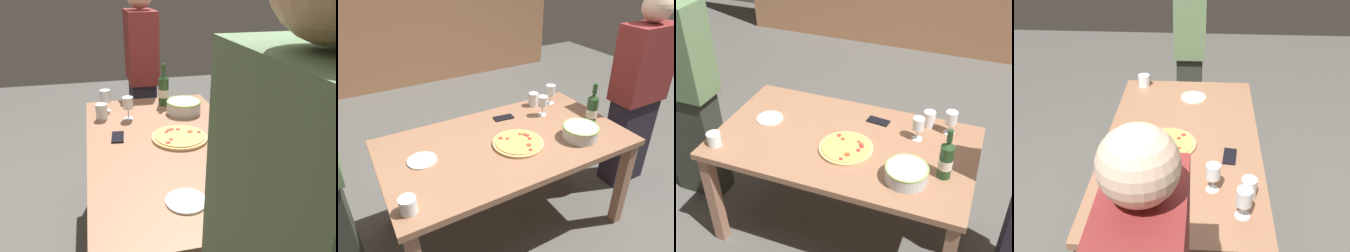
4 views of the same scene
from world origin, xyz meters
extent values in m
plane|color=#53514C|center=(0.00, 0.00, 0.00)|extent=(8.00, 8.00, 0.00)
cube|color=#926449|center=(0.00, 0.00, 0.73)|extent=(1.60, 0.90, 0.04)
cube|color=#9D6D54|center=(0.74, -0.40, 0.35)|extent=(0.07, 0.07, 0.71)
cube|color=#9D6D54|center=(-0.74, 0.40, 0.35)|extent=(0.07, 0.07, 0.71)
cube|color=#9D6D54|center=(0.74, 0.40, 0.35)|extent=(0.07, 0.07, 0.71)
cylinder|color=#DFB06D|center=(0.04, -0.08, 0.76)|extent=(0.33, 0.33, 0.02)
cylinder|color=#E99E52|center=(0.04, -0.08, 0.77)|extent=(0.29, 0.29, 0.01)
cylinder|color=#A02F30|center=(0.13, -0.05, 0.77)|extent=(0.03, 0.03, 0.00)
cylinder|color=#9F3F1E|center=(0.08, -0.15, 0.77)|extent=(0.03, 0.03, 0.00)
cylinder|color=#A42826|center=(0.06, -0.20, 0.77)|extent=(0.02, 0.02, 0.00)
cylinder|color=#B0351B|center=(0.00, -0.02, 0.77)|extent=(0.02, 0.02, 0.00)
cylinder|color=#AA3327|center=(-0.04, 0.01, 0.77)|extent=(0.03, 0.03, 0.00)
cylinder|color=#AC2626|center=(0.12, -0.09, 0.77)|extent=(0.03, 0.03, 0.00)
cylinder|color=#AA3722|center=(0.10, -0.01, 0.77)|extent=(0.02, 0.02, 0.00)
cylinder|color=#A33820|center=(0.12, -0.03, 0.77)|extent=(0.03, 0.03, 0.00)
cylinder|color=silver|center=(0.44, -0.21, 0.79)|extent=(0.23, 0.23, 0.09)
torus|color=#93B65F|center=(0.44, -0.21, 0.83)|extent=(0.24, 0.24, 0.01)
cylinder|color=#22421F|center=(0.63, -0.11, 0.85)|extent=(0.08, 0.08, 0.20)
cone|color=#22421F|center=(0.63, -0.11, 0.96)|extent=(0.08, 0.08, 0.03)
cylinder|color=#22421F|center=(0.63, -0.11, 1.02)|extent=(0.03, 0.03, 0.07)
cylinder|color=silver|center=(0.63, -0.11, 0.84)|extent=(0.08, 0.08, 0.06)
cylinder|color=white|center=(0.41, 0.17, 0.75)|extent=(0.07, 0.07, 0.00)
cylinder|color=white|center=(0.41, 0.17, 0.79)|extent=(0.01, 0.01, 0.07)
cylinder|color=white|center=(0.41, 0.17, 0.86)|extent=(0.07, 0.07, 0.08)
cylinder|color=white|center=(0.59, 0.31, 0.75)|extent=(0.07, 0.07, 0.00)
cylinder|color=white|center=(0.59, 0.31, 0.79)|extent=(0.01, 0.01, 0.07)
cylinder|color=white|center=(0.59, 0.31, 0.86)|extent=(0.07, 0.07, 0.08)
cylinder|color=maroon|center=(0.59, 0.31, 0.84)|extent=(0.06, 0.06, 0.04)
cylinder|color=white|center=(0.45, 0.35, 0.80)|extent=(0.08, 0.08, 0.10)
cylinder|color=white|center=(-0.71, -0.32, 0.79)|extent=(0.08, 0.08, 0.08)
cylinder|color=white|center=(-0.54, 0.05, 0.76)|extent=(0.17, 0.17, 0.01)
cube|color=black|center=(0.14, 0.27, 0.76)|extent=(0.15, 0.09, 0.01)
cube|color=#231F2C|center=(1.20, -0.04, 0.39)|extent=(0.36, 0.20, 0.79)
cube|color=maroon|center=(1.20, -0.04, 1.08)|extent=(0.43, 0.24, 0.59)
sphere|color=beige|center=(1.20, -0.04, 1.49)|extent=(0.21, 0.21, 0.21)
camera|label=1|loc=(-1.62, 0.37, 1.59)|focal=35.08mm
camera|label=2|loc=(-0.84, -1.47, 1.83)|focal=32.74mm
camera|label=3|loc=(0.74, -1.94, 2.29)|focal=45.09mm
camera|label=4|loc=(1.99, 0.12, 2.10)|focal=44.14mm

